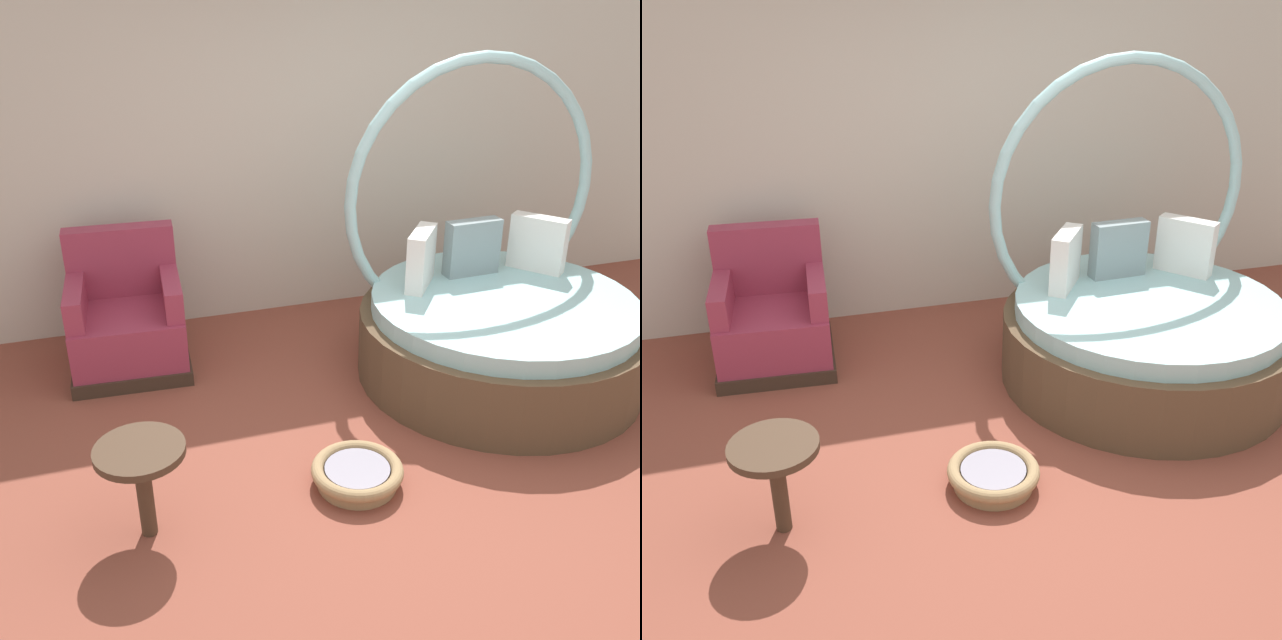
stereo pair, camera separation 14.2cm
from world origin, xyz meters
The scene contains 6 objects.
ground_plane centered at (0.00, 0.00, -0.01)m, with size 8.00×8.00×0.02m, color brown.
back_wall centered at (0.00, 2.43, 1.35)m, with size 8.00×0.12×2.71m, color beige.
round_daybed centered at (1.07, 0.90, 0.40)m, with size 1.93×1.93×2.10m.
red_armchair centered at (-1.35, 1.78, 0.33)m, with size 0.84×0.84×0.94m.
pet_basket centered at (-0.28, -0.01, 0.07)m, with size 0.51×0.51×0.13m.
side_table centered at (-1.41, -0.04, 0.43)m, with size 0.44×0.44×0.52m.
Camera 2 is at (-1.31, -3.01, 2.55)m, focal length 40.33 mm.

